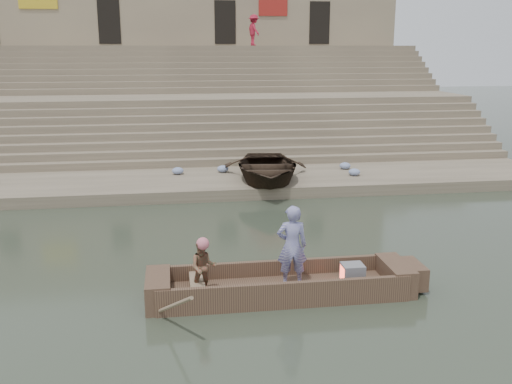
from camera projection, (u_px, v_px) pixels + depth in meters
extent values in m
plane|color=#262F23|center=(114.00, 273.00, 13.42)|extent=(120.00, 120.00, 0.00)
cube|color=gray|center=(133.00, 186.00, 21.04)|extent=(32.00, 4.00, 0.40)
cube|color=gray|center=(141.00, 126.00, 27.93)|extent=(32.00, 3.00, 2.80)
cube|color=gray|center=(145.00, 90.00, 34.35)|extent=(32.00, 3.00, 5.20)
cube|color=gray|center=(136.00, 169.00, 23.16)|extent=(32.00, 0.50, 0.70)
cube|color=gray|center=(137.00, 163.00, 23.60)|extent=(32.00, 0.50, 1.00)
cube|color=gray|center=(137.00, 157.00, 24.04)|extent=(32.00, 0.50, 1.30)
cube|color=gray|center=(138.00, 152.00, 24.49)|extent=(32.00, 0.50, 1.60)
cube|color=gray|center=(138.00, 146.00, 24.93)|extent=(32.00, 0.50, 1.90)
cube|color=gray|center=(138.00, 141.00, 25.37)|extent=(32.00, 0.50, 2.20)
cube|color=gray|center=(139.00, 136.00, 25.81)|extent=(32.00, 0.50, 2.50)
cube|color=gray|center=(139.00, 131.00, 26.26)|extent=(32.00, 0.50, 2.80)
cube|color=gray|center=(142.00, 119.00, 29.58)|extent=(32.00, 0.50, 3.10)
cube|color=gray|center=(142.00, 115.00, 30.02)|extent=(32.00, 0.50, 3.40)
cube|color=gray|center=(143.00, 111.00, 30.46)|extent=(32.00, 0.50, 3.70)
cube|color=gray|center=(143.00, 107.00, 30.90)|extent=(32.00, 0.50, 4.00)
cube|color=gray|center=(143.00, 103.00, 31.35)|extent=(32.00, 0.50, 4.30)
cube|color=gray|center=(143.00, 100.00, 31.79)|extent=(32.00, 0.50, 4.60)
cube|color=gray|center=(144.00, 96.00, 32.23)|extent=(32.00, 0.50, 4.90)
cube|color=gray|center=(144.00, 93.00, 32.67)|extent=(32.00, 0.50, 5.20)
cube|color=gray|center=(145.00, 39.00, 37.45)|extent=(32.00, 5.00, 11.20)
cube|color=black|center=(109.00, 22.00, 34.57)|extent=(1.30, 0.18, 2.60)
cube|color=black|center=(225.00, 22.00, 35.57)|extent=(1.30, 0.18, 2.60)
cube|color=black|center=(319.00, 23.00, 36.43)|extent=(1.30, 0.18, 2.60)
cube|color=maroon|center=(273.00, 6.00, 35.69)|extent=(1.80, 0.10, 1.20)
cube|color=brown|center=(280.00, 291.00, 12.19)|extent=(5.00, 1.30, 0.22)
cube|color=brown|center=(286.00, 296.00, 11.56)|extent=(5.20, 0.12, 0.56)
cube|color=brown|center=(275.00, 272.00, 12.75)|extent=(5.20, 0.12, 0.56)
cube|color=brown|center=(158.00, 290.00, 11.78)|extent=(0.50, 1.30, 0.60)
cube|color=brown|center=(395.00, 276.00, 12.51)|extent=(0.50, 1.30, 0.60)
cube|color=brown|center=(413.00, 274.00, 12.56)|extent=(0.35, 0.90, 0.50)
cube|color=#937A5B|center=(197.00, 283.00, 11.87)|extent=(0.30, 1.20, 0.08)
cylinder|color=#937A5B|center=(165.00, 309.00, 10.94)|extent=(1.03, 2.10, 1.36)
sphere|color=#D26877|center=(203.00, 244.00, 11.56)|extent=(0.26, 0.26, 0.26)
imported|color=navy|center=(292.00, 246.00, 12.01)|extent=(0.67, 0.46, 1.75)
imported|color=#21653D|center=(203.00, 267.00, 11.68)|extent=(0.55, 0.43, 1.13)
cube|color=slate|center=(352.00, 273.00, 12.34)|extent=(0.46, 0.42, 0.40)
cube|color=#E5593F|center=(343.00, 274.00, 12.31)|extent=(0.04, 0.34, 0.32)
imported|color=#2D2116|center=(266.00, 167.00, 20.91)|extent=(3.77, 4.93, 0.95)
imported|color=maroon|center=(254.00, 30.00, 34.22)|extent=(0.95, 1.30, 1.80)
ellipsoid|color=#3F5999|center=(345.00, 166.00, 22.91)|extent=(0.44, 0.44, 0.26)
ellipsoid|color=#3F5999|center=(178.00, 171.00, 21.98)|extent=(0.44, 0.44, 0.26)
ellipsoid|color=#3F5999|center=(354.00, 172.00, 21.76)|extent=(0.44, 0.44, 0.26)
ellipsoid|color=#3F5999|center=(223.00, 169.00, 22.33)|extent=(0.44, 0.44, 0.26)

